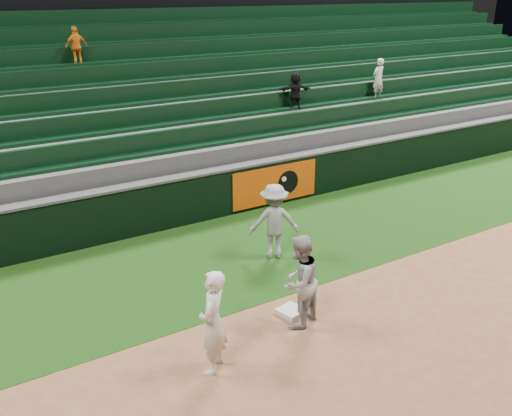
{
  "coord_description": "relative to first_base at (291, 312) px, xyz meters",
  "views": [
    {
      "loc": [
        -5.05,
        -6.81,
        5.5
      ],
      "look_at": [
        0.69,
        2.3,
        1.3
      ],
      "focal_mm": 40.0,
      "sensor_mm": 36.0,
      "label": 1
    }
  ],
  "objects": [
    {
      "name": "ground",
      "position": [
        -0.21,
        -0.34,
        -0.05
      ],
      "size": [
        70.0,
        70.0,
        0.0
      ],
      "primitive_type": "plane",
      "color": "brown",
      "rests_on": "ground"
    },
    {
      "name": "foul_grass",
      "position": [
        -0.21,
        2.66,
        -0.04
      ],
      "size": [
        36.0,
        4.2,
        0.01
      ],
      "primitive_type": "cube",
      "color": "black",
      "rests_on": "ground"
    },
    {
      "name": "first_base",
      "position": [
        0.0,
        0.0,
        0.0
      ],
      "size": [
        0.5,
        0.5,
        0.1
      ],
      "primitive_type": "cube",
      "rotation": [
        0.0,
        0.0,
        0.22
      ],
      "color": "silver",
      "rests_on": "ground"
    },
    {
      "name": "first_baseman",
      "position": [
        -1.92,
        -0.66,
        0.79
      ],
      "size": [
        0.72,
        0.71,
        1.67
      ],
      "primitive_type": "imported",
      "rotation": [
        0.0,
        0.0,
        3.9
      ],
      "color": "white",
      "rests_on": "ground"
    },
    {
      "name": "baserunner",
      "position": [
        -0.09,
        -0.33,
        0.79
      ],
      "size": [
        1.0,
        0.9,
        1.67
      ],
      "primitive_type": "imported",
      "rotation": [
        0.0,
        0.0,
        3.55
      ],
      "color": "#9A9CA4",
      "rests_on": "ground"
    },
    {
      "name": "base_coach",
      "position": [
        1.03,
        2.11,
        0.79
      ],
      "size": [
        1.23,
        1.0,
        1.65
      ],
      "primitive_type": "imported",
      "rotation": [
        0.0,
        0.0,
        2.71
      ],
      "color": "#9396A0",
      "rests_on": "foul_grass"
    },
    {
      "name": "field_wall",
      "position": [
        -0.18,
        4.86,
        0.59
      ],
      "size": [
        36.0,
        0.45,
        1.25
      ],
      "color": "black",
      "rests_on": "ground"
    },
    {
      "name": "stadium_seating",
      "position": [
        -0.21,
        8.63,
        1.65
      ],
      "size": [
        36.0,
        5.95,
        5.1
      ],
      "color": "#3E3E41",
      "rests_on": "ground"
    }
  ]
}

